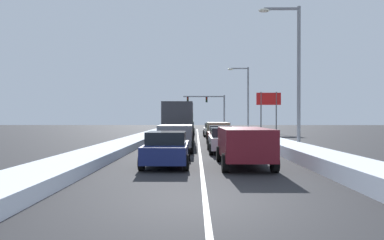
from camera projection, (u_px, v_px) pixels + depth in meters
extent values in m
plane|color=#28282B|center=(199.00, 142.00, 30.20)|extent=(141.43, 141.43, 0.00)
cube|color=silver|center=(198.00, 138.00, 35.64)|extent=(0.14, 59.83, 0.01)
cube|color=silver|center=(250.00, 135.00, 35.58)|extent=(1.83, 59.83, 0.61)
cube|color=silver|center=(147.00, 136.00, 35.69)|extent=(2.19, 59.83, 0.47)
cube|color=maroon|center=(244.00, 142.00, 15.10)|extent=(1.95, 4.90, 1.25)
cube|color=black|center=(253.00, 140.00, 12.68)|extent=(1.56, 0.06, 0.55)
cube|color=red|center=(232.00, 150.00, 12.71)|extent=(0.20, 0.08, 0.28)
cube|color=red|center=(274.00, 150.00, 12.69)|extent=(0.20, 0.08, 0.28)
cylinder|color=black|center=(219.00, 154.00, 16.81)|extent=(0.25, 0.74, 0.74)
cylinder|color=black|center=(259.00, 154.00, 16.79)|extent=(0.25, 0.74, 0.74)
cylinder|color=black|center=(225.00, 163.00, 13.41)|extent=(0.25, 0.74, 0.74)
cylinder|color=black|center=(275.00, 163.00, 13.39)|extent=(0.25, 0.74, 0.74)
cube|color=#B7BABF|center=(224.00, 142.00, 21.22)|extent=(1.82, 4.50, 0.70)
cube|color=black|center=(225.00, 132.00, 21.06)|extent=(1.64, 2.20, 0.55)
cube|color=red|center=(215.00, 143.00, 19.02)|extent=(0.24, 0.08, 0.14)
cube|color=red|center=(240.00, 143.00, 19.01)|extent=(0.24, 0.08, 0.14)
cylinder|color=black|center=(209.00, 145.00, 22.78)|extent=(0.22, 0.66, 0.66)
cylinder|color=black|center=(236.00, 145.00, 22.76)|extent=(0.22, 0.66, 0.66)
cylinder|color=black|center=(211.00, 149.00, 19.68)|extent=(0.22, 0.66, 0.66)
cylinder|color=black|center=(242.00, 149.00, 19.66)|extent=(0.22, 0.66, 0.66)
cube|color=maroon|center=(220.00, 137.00, 26.88)|extent=(1.82, 4.50, 0.70)
cube|color=black|center=(220.00, 129.00, 26.73)|extent=(1.64, 2.20, 0.55)
cube|color=red|center=(212.00, 137.00, 24.69)|extent=(0.24, 0.08, 0.14)
cube|color=red|center=(232.00, 137.00, 24.68)|extent=(0.24, 0.08, 0.14)
cylinder|color=black|center=(208.00, 140.00, 28.45)|extent=(0.22, 0.66, 0.66)
cylinder|color=black|center=(230.00, 140.00, 28.43)|extent=(0.22, 0.66, 0.66)
cylinder|color=black|center=(209.00, 142.00, 25.35)|extent=(0.22, 0.66, 0.66)
cylinder|color=black|center=(234.00, 142.00, 25.33)|extent=(0.22, 0.66, 0.66)
cube|color=#937F60|center=(218.00, 129.00, 33.08)|extent=(1.95, 4.90, 1.25)
cube|color=black|center=(219.00, 127.00, 30.67)|extent=(1.56, 0.06, 0.55)
cube|color=red|center=(211.00, 131.00, 30.69)|extent=(0.20, 0.08, 0.28)
cube|color=red|center=(228.00, 131.00, 30.67)|extent=(0.20, 0.08, 0.28)
cylinder|color=black|center=(207.00, 135.00, 34.79)|extent=(0.25, 0.74, 0.74)
cylinder|color=black|center=(226.00, 135.00, 34.77)|extent=(0.25, 0.74, 0.74)
cylinder|color=black|center=(208.00, 137.00, 31.39)|extent=(0.25, 0.74, 0.74)
cylinder|color=black|center=(229.00, 137.00, 31.37)|extent=(0.25, 0.74, 0.74)
cube|color=silver|center=(212.00, 131.00, 39.72)|extent=(1.82, 4.50, 0.70)
cube|color=black|center=(212.00, 125.00, 39.57)|extent=(1.64, 2.20, 0.55)
cube|color=red|center=(207.00, 130.00, 37.53)|extent=(0.24, 0.08, 0.14)
cube|color=red|center=(219.00, 130.00, 37.52)|extent=(0.24, 0.08, 0.14)
cylinder|color=black|center=(204.00, 133.00, 41.29)|extent=(0.22, 0.66, 0.66)
cylinder|color=black|center=(219.00, 133.00, 41.27)|extent=(0.22, 0.66, 0.66)
cylinder|color=black|center=(205.00, 134.00, 38.19)|extent=(0.22, 0.66, 0.66)
cylinder|color=black|center=(221.00, 134.00, 38.17)|extent=(0.22, 0.66, 0.66)
cube|color=navy|center=(167.00, 151.00, 15.40)|extent=(1.82, 4.50, 0.70)
cube|color=black|center=(167.00, 138.00, 15.25)|extent=(1.64, 2.20, 0.55)
cube|color=red|center=(144.00, 154.00, 13.21)|extent=(0.24, 0.08, 0.14)
cube|color=red|center=(180.00, 154.00, 13.20)|extent=(0.24, 0.08, 0.14)
cylinder|color=black|center=(151.00, 154.00, 16.96)|extent=(0.22, 0.66, 0.66)
cylinder|color=black|center=(188.00, 154.00, 16.95)|extent=(0.22, 0.66, 0.66)
cylinder|color=black|center=(141.00, 163.00, 13.87)|extent=(0.22, 0.66, 0.66)
cylinder|color=black|center=(186.00, 163.00, 13.85)|extent=(0.22, 0.66, 0.66)
cube|color=slate|center=(176.00, 135.00, 21.95)|extent=(1.95, 4.90, 1.25)
cube|color=black|center=(174.00, 132.00, 19.54)|extent=(1.56, 0.06, 0.55)
cube|color=red|center=(160.00, 139.00, 19.56)|extent=(0.20, 0.08, 0.28)
cube|color=red|center=(188.00, 139.00, 19.54)|extent=(0.20, 0.08, 0.28)
cylinder|color=black|center=(164.00, 143.00, 23.66)|extent=(0.25, 0.74, 0.74)
cylinder|color=black|center=(192.00, 143.00, 23.64)|extent=(0.25, 0.74, 0.74)
cylinder|color=black|center=(158.00, 148.00, 20.26)|extent=(0.25, 0.74, 0.74)
cylinder|color=black|center=(191.00, 148.00, 20.24)|extent=(0.25, 0.74, 0.74)
cube|color=#1E5633|center=(180.00, 124.00, 32.13)|extent=(2.35, 2.20, 2.00)
cube|color=#333338|center=(178.00, 118.00, 28.52)|extent=(2.35, 5.00, 2.60)
cylinder|color=black|center=(168.00, 135.00, 32.45)|extent=(0.28, 0.92, 0.92)
cylinder|color=black|center=(193.00, 135.00, 32.42)|extent=(0.28, 0.92, 0.92)
cylinder|color=black|center=(163.00, 139.00, 27.05)|extent=(0.28, 0.92, 0.92)
cylinder|color=black|center=(192.00, 139.00, 27.02)|extent=(0.28, 0.92, 0.92)
cube|color=#38383D|center=(184.00, 127.00, 38.44)|extent=(1.95, 4.90, 1.25)
cube|color=black|center=(183.00, 125.00, 36.03)|extent=(1.56, 0.06, 0.55)
cube|color=red|center=(176.00, 129.00, 36.05)|extent=(0.20, 0.08, 0.28)
cube|color=red|center=(191.00, 129.00, 36.04)|extent=(0.20, 0.08, 0.28)
cylinder|color=black|center=(176.00, 133.00, 40.16)|extent=(0.25, 0.74, 0.74)
cylinder|color=black|center=(193.00, 133.00, 40.14)|extent=(0.25, 0.74, 0.74)
cylinder|color=black|center=(175.00, 134.00, 36.76)|extent=(0.25, 0.74, 0.74)
cylinder|color=black|center=(193.00, 134.00, 36.74)|extent=(0.25, 0.74, 0.74)
cube|color=black|center=(186.00, 126.00, 45.43)|extent=(1.95, 4.90, 1.25)
cube|color=black|center=(186.00, 124.00, 43.01)|extent=(1.56, 0.06, 0.55)
cube|color=red|center=(179.00, 127.00, 43.03)|extent=(0.20, 0.08, 0.28)
cube|color=red|center=(192.00, 127.00, 43.02)|extent=(0.20, 0.08, 0.28)
cylinder|color=black|center=(180.00, 131.00, 47.14)|extent=(0.25, 0.74, 0.74)
cylinder|color=black|center=(194.00, 131.00, 47.12)|extent=(0.25, 0.74, 0.74)
cylinder|color=black|center=(178.00, 132.00, 43.74)|extent=(0.25, 0.74, 0.74)
cylinder|color=black|center=(194.00, 132.00, 43.72)|extent=(0.25, 0.74, 0.74)
cylinder|color=slate|center=(224.00, 112.00, 62.76)|extent=(0.28, 0.28, 6.20)
cube|color=slate|center=(204.00, 97.00, 62.78)|extent=(7.40, 0.20, 0.20)
cube|color=black|center=(207.00, 100.00, 62.78)|extent=(0.34, 0.34, 0.95)
sphere|color=red|center=(207.00, 98.00, 62.59)|extent=(0.22, 0.22, 0.22)
sphere|color=#593F0C|center=(207.00, 100.00, 62.59)|extent=(0.22, 0.22, 0.22)
sphere|color=#0C3819|center=(207.00, 101.00, 62.59)|extent=(0.22, 0.22, 0.22)
cube|color=black|center=(188.00, 100.00, 62.81)|extent=(0.34, 0.34, 0.95)
sphere|color=red|center=(188.00, 98.00, 62.63)|extent=(0.22, 0.22, 0.22)
sphere|color=#593F0C|center=(188.00, 100.00, 62.63)|extent=(0.22, 0.22, 0.22)
sphere|color=#0C3819|center=(188.00, 101.00, 62.63)|extent=(0.22, 0.22, 0.22)
cylinder|color=gray|center=(299.00, 79.00, 21.94)|extent=(0.22, 0.22, 9.15)
cube|color=gray|center=(281.00, 9.00, 21.92)|extent=(2.20, 0.14, 0.14)
ellipsoid|color=#EAE5C6|center=(264.00, 10.00, 21.93)|extent=(0.70, 0.36, 0.24)
cylinder|color=gray|center=(248.00, 101.00, 43.70)|extent=(0.22, 0.22, 8.47)
cube|color=gray|center=(239.00, 68.00, 43.68)|extent=(2.20, 0.14, 0.14)
ellipsoid|color=#EAE5C6|center=(231.00, 69.00, 43.69)|extent=(0.70, 0.36, 0.24)
cylinder|color=#59595B|center=(261.00, 113.00, 45.56)|extent=(0.16, 0.16, 5.50)
cylinder|color=#59595B|center=(276.00, 113.00, 45.54)|extent=(0.16, 0.16, 5.50)
cube|color=red|center=(269.00, 99.00, 45.54)|extent=(3.20, 0.12, 1.60)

